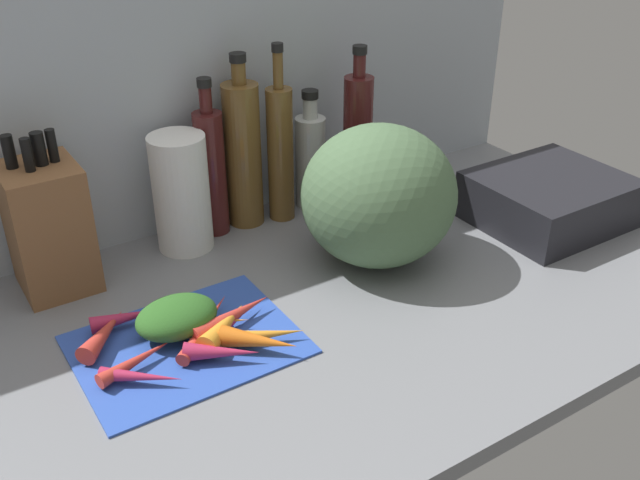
{
  "coord_description": "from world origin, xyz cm",
  "views": [
    {
      "loc": [
        -44.67,
        -85.55,
        69.33
      ],
      "look_at": [
        8.99,
        -2.22,
        13.26
      ],
      "focal_mm": 40.63,
      "sensor_mm": 36.0,
      "label": 1
    }
  ],
  "objects_px": {
    "carrot_1": "(259,341)",
    "carrot_0": "(207,322)",
    "carrot_2": "(104,333)",
    "bottle_2": "(280,152)",
    "paper_towel_roll": "(181,193)",
    "carrot_4": "(225,325)",
    "carrot_11": "(232,316)",
    "bottle_0": "(211,171)",
    "bottle_1": "(243,153)",
    "carrot_5": "(230,322)",
    "bottle_3": "(310,159)",
    "dish_rack": "(549,199)",
    "bottle_4": "(357,140)",
    "carrot_9": "(222,352)",
    "winter_squash": "(379,196)",
    "carrot_3": "(205,326)",
    "carrot_10": "(127,317)",
    "knife_block": "(48,227)",
    "carrot_6": "(271,334)",
    "cutting_board": "(187,343)",
    "carrot_8": "(141,377)"
  },
  "relations": [
    {
      "from": "bottle_4",
      "to": "dish_rack",
      "type": "bearing_deg",
      "value": -44.77
    },
    {
      "from": "carrot_4",
      "to": "bottle_2",
      "type": "bearing_deg",
      "value": 47.7
    },
    {
      "from": "bottle_0",
      "to": "dish_rack",
      "type": "height_order",
      "value": "bottle_0"
    },
    {
      "from": "bottle_0",
      "to": "bottle_3",
      "type": "relative_size",
      "value": 1.24
    },
    {
      "from": "carrot_0",
      "to": "carrot_4",
      "type": "relative_size",
      "value": 1.13
    },
    {
      "from": "carrot_11",
      "to": "bottle_0",
      "type": "distance_m",
      "value": 0.35
    },
    {
      "from": "carrot_3",
      "to": "paper_towel_roll",
      "type": "height_order",
      "value": "paper_towel_roll"
    },
    {
      "from": "carrot_1",
      "to": "carrot_0",
      "type": "bearing_deg",
      "value": 114.78
    },
    {
      "from": "paper_towel_roll",
      "to": "bottle_1",
      "type": "bearing_deg",
      "value": 10.85
    },
    {
      "from": "bottle_3",
      "to": "knife_block",
      "type": "bearing_deg",
      "value": -177.06
    },
    {
      "from": "bottle_2",
      "to": "cutting_board",
      "type": "bearing_deg",
      "value": -139.3
    },
    {
      "from": "carrot_2",
      "to": "dish_rack",
      "type": "relative_size",
      "value": 0.42
    },
    {
      "from": "bottle_1",
      "to": "carrot_0",
      "type": "bearing_deg",
      "value": -127.2
    },
    {
      "from": "carrot_2",
      "to": "bottle_2",
      "type": "distance_m",
      "value": 0.51
    },
    {
      "from": "paper_towel_roll",
      "to": "carrot_4",
      "type": "bearing_deg",
      "value": -102.43
    },
    {
      "from": "winter_squash",
      "to": "carrot_2",
      "type": "bearing_deg",
      "value": 178.77
    },
    {
      "from": "bottle_4",
      "to": "carrot_5",
      "type": "bearing_deg",
      "value": -148.34
    },
    {
      "from": "knife_block",
      "to": "bottle_2",
      "type": "distance_m",
      "value": 0.46
    },
    {
      "from": "carrot_9",
      "to": "bottle_4",
      "type": "height_order",
      "value": "bottle_4"
    },
    {
      "from": "cutting_board",
      "to": "carrot_3",
      "type": "bearing_deg",
      "value": 10.33
    },
    {
      "from": "carrot_1",
      "to": "carrot_9",
      "type": "distance_m",
      "value": 0.06
    },
    {
      "from": "carrot_10",
      "to": "dish_rack",
      "type": "relative_size",
      "value": 0.4
    },
    {
      "from": "bottle_0",
      "to": "bottle_2",
      "type": "height_order",
      "value": "bottle_2"
    },
    {
      "from": "carrot_11",
      "to": "cutting_board",
      "type": "bearing_deg",
      "value": -179.93
    },
    {
      "from": "carrot_5",
      "to": "dish_rack",
      "type": "height_order",
      "value": "dish_rack"
    },
    {
      "from": "carrot_6",
      "to": "carrot_10",
      "type": "relative_size",
      "value": 0.93
    },
    {
      "from": "paper_towel_roll",
      "to": "dish_rack",
      "type": "relative_size",
      "value": 0.79
    },
    {
      "from": "carrot_0",
      "to": "dish_rack",
      "type": "relative_size",
      "value": 0.47
    },
    {
      "from": "carrot_10",
      "to": "bottle_1",
      "type": "distance_m",
      "value": 0.42
    },
    {
      "from": "carrot_0",
      "to": "bottle_0",
      "type": "xyz_separation_m",
      "value": [
        0.16,
        0.3,
        0.11
      ]
    },
    {
      "from": "dish_rack",
      "to": "carrot_3",
      "type": "bearing_deg",
      "value": 178.41
    },
    {
      "from": "carrot_1",
      "to": "carrot_4",
      "type": "height_order",
      "value": "carrot_4"
    },
    {
      "from": "bottle_3",
      "to": "dish_rack",
      "type": "bearing_deg",
      "value": -41.78
    },
    {
      "from": "carrot_11",
      "to": "bottle_4",
      "type": "bearing_deg",
      "value": 31.67
    },
    {
      "from": "carrot_2",
      "to": "bottle_2",
      "type": "relative_size",
      "value": 0.33
    },
    {
      "from": "knife_block",
      "to": "carrot_6",
      "type": "bearing_deg",
      "value": -56.93
    },
    {
      "from": "carrot_4",
      "to": "knife_block",
      "type": "relative_size",
      "value": 0.42
    },
    {
      "from": "winter_squash",
      "to": "carrot_3",
      "type": "bearing_deg",
      "value": -172.39
    },
    {
      "from": "carrot_5",
      "to": "carrot_8",
      "type": "xyz_separation_m",
      "value": [
        -0.17,
        -0.05,
        0.0
      ]
    },
    {
      "from": "cutting_board",
      "to": "carrot_3",
      "type": "distance_m",
      "value": 0.04
    },
    {
      "from": "carrot_8",
      "to": "carrot_0",
      "type": "bearing_deg",
      "value": 27.14
    },
    {
      "from": "carrot_6",
      "to": "dish_rack",
      "type": "xyz_separation_m",
      "value": [
        0.67,
        0.05,
        0.03
      ]
    },
    {
      "from": "carrot_8",
      "to": "carrot_3",
      "type": "bearing_deg",
      "value": 25.75
    },
    {
      "from": "carrot_5",
      "to": "bottle_1",
      "type": "height_order",
      "value": "bottle_1"
    },
    {
      "from": "knife_block",
      "to": "dish_rack",
      "type": "distance_m",
      "value": 0.95
    },
    {
      "from": "bottle_2",
      "to": "winter_squash",
      "type": "bearing_deg",
      "value": -74.88
    },
    {
      "from": "carrot_9",
      "to": "carrot_10",
      "type": "height_order",
      "value": "carrot_9"
    },
    {
      "from": "carrot_9",
      "to": "knife_block",
      "type": "xyz_separation_m",
      "value": [
        -0.14,
        0.35,
        0.09
      ]
    },
    {
      "from": "cutting_board",
      "to": "carrot_9",
      "type": "distance_m",
      "value": 0.08
    },
    {
      "from": "paper_towel_roll",
      "to": "bottle_4",
      "type": "relative_size",
      "value": 0.66
    }
  ]
}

